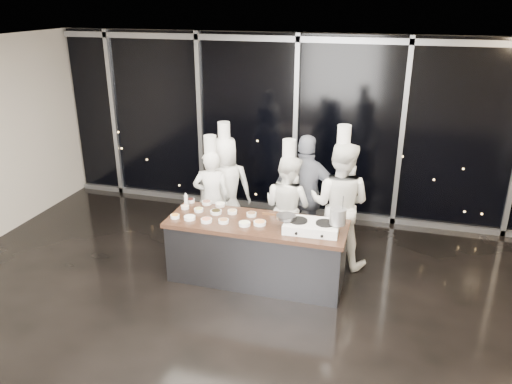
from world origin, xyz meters
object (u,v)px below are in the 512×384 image
chef_far_left (212,198)px  guest (306,195)px  stock_pot (338,216)px  stove (311,226)px  chef_left (225,188)px  demo_counter (256,251)px  chef_center (288,206)px  frying_pan (285,217)px  chef_right (339,204)px

chef_far_left → guest: 1.47m
chef_far_left → stock_pot: bearing=142.5°
stove → chef_left: (-1.62, 1.22, -0.09)m
stove → chef_left: chef_left is taller
demo_counter → chef_left: 1.49m
chef_far_left → chef_center: 1.21m
guest → stove: bearing=105.4°
demo_counter → stove: (0.76, -0.07, 0.51)m
stock_pot → chef_center: chef_center is taller
demo_counter → stock_pot: (1.10, -0.06, 0.69)m
chef_center → chef_far_left: bearing=24.4°
stove → frying_pan: bearing=178.5°
chef_left → stock_pot: bearing=126.3°
stove → chef_right: 0.93m
stove → chef_right: size_ratio=0.34×
stove → chef_center: (-0.52, 0.89, -0.14)m
frying_pan → chef_left: bearing=133.5°
stove → frying_pan: frying_pan is taller
chef_far_left → guest: guest is taller
stock_pot → guest: (-0.61, 1.11, -0.21)m
stove → frying_pan: (-0.35, -0.01, 0.10)m
stock_pot → frying_pan: bearing=-178.6°
chef_center → chef_right: bearing=-155.9°
frying_pan → stock_pot: size_ratio=2.18×
chef_far_left → guest: (1.45, 0.24, 0.12)m
stock_pot → guest: 1.29m
stove → chef_left: size_ratio=0.37×
frying_pan → chef_far_left: size_ratio=0.25×
frying_pan → chef_right: bearing=53.5°
frying_pan → chef_far_left: (-1.37, 0.89, -0.24)m
chef_left → chef_far_left: bearing=50.6°
stove → chef_center: 1.04m
stove → stock_pot: stock_pot is taller
chef_right → frying_pan: bearing=64.7°
frying_pan → chef_left: 1.77m
stock_pot → chef_right: 0.90m
demo_counter → stock_pot: stock_pot is taller
stock_pot → guest: bearing=118.8°
chef_far_left → guest: bearing=174.9°
frying_pan → stock_pot: (0.68, 0.02, 0.08)m
stock_pot → chef_center: 1.26m
stock_pot → guest: size_ratio=0.11×
demo_counter → chef_right: (1.02, 0.82, 0.50)m
stock_pot → chef_left: size_ratio=0.11×
frying_pan → guest: guest is taller
frying_pan → guest: bearing=83.8°
chef_right → stock_pot: bearing=103.8°
chef_left → guest: (1.34, -0.09, 0.06)m
demo_counter → stock_pot: size_ratio=11.77×
guest → chef_right: size_ratio=0.88×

